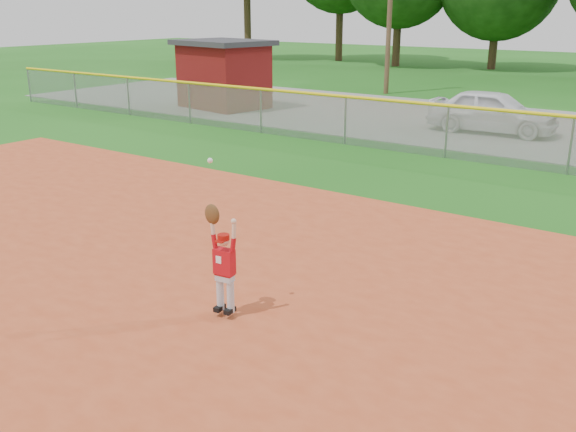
% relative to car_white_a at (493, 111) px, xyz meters
% --- Properties ---
extents(ground, '(120.00, 120.00, 0.00)m').
position_rel_car_white_a_xyz_m(ground, '(0.17, -14.49, -0.76)').
color(ground, '#1A5914').
rests_on(ground, ground).
extents(clay_infield, '(24.00, 16.00, 0.04)m').
position_rel_car_white_a_xyz_m(clay_infield, '(0.17, -17.49, -0.74)').
color(clay_infield, '#B24120').
rests_on(clay_infield, ground).
extents(parking_strip, '(44.00, 10.00, 0.03)m').
position_rel_car_white_a_xyz_m(parking_strip, '(0.17, 1.51, -0.75)').
color(parking_strip, slate).
rests_on(parking_strip, ground).
extents(car_white_a, '(4.38, 1.95, 1.46)m').
position_rel_car_white_a_xyz_m(car_white_a, '(0.00, 0.00, 0.00)').
color(car_white_a, white).
rests_on(car_white_a, parking_strip).
extents(utility_shed, '(4.23, 3.55, 2.83)m').
position_rel_car_white_a_xyz_m(utility_shed, '(-11.29, -0.82, 0.68)').
color(utility_shed, '#5C0E0D').
rests_on(utility_shed, ground).
extents(outfield_fence, '(40.06, 0.10, 1.55)m').
position_rel_car_white_a_xyz_m(outfield_fence, '(0.17, -4.49, 0.12)').
color(outfield_fence, gray).
rests_on(outfield_fence, ground).
extents(ballplayer, '(0.51, 0.23, 2.16)m').
position_rel_car_white_a_xyz_m(ballplayer, '(1.52, -15.75, 0.11)').
color(ballplayer, silver).
rests_on(ballplayer, ground).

